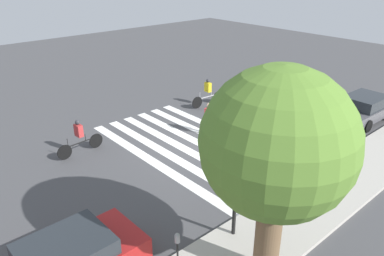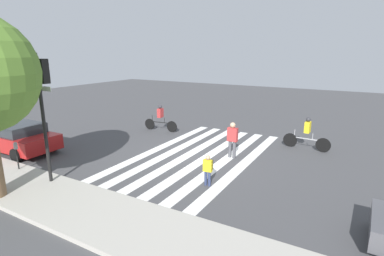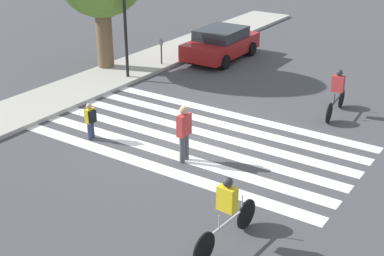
% 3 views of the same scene
% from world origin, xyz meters
% --- Properties ---
extents(ground_plane, '(60.00, 60.00, 0.00)m').
position_xyz_m(ground_plane, '(0.00, 0.00, 0.00)').
color(ground_plane, '#444447').
extents(sidewalk_curb, '(36.00, 2.50, 0.14)m').
position_xyz_m(sidewalk_curb, '(0.00, 6.25, 0.07)').
color(sidewalk_curb, '#ADA89E').
rests_on(sidewalk_curb, ground_plane).
extents(crosswalk_stripes, '(5.01, 10.00, 0.01)m').
position_xyz_m(crosswalk_stripes, '(0.00, 0.00, 0.00)').
color(crosswalk_stripes, white).
rests_on(crosswalk_stripes, ground_plane).
extents(traffic_light, '(0.60, 0.50, 4.74)m').
position_xyz_m(traffic_light, '(3.20, 5.39, 3.32)').
color(traffic_light, black).
rests_on(traffic_light, ground_plane).
extents(parking_meter, '(0.15, 0.15, 1.28)m').
position_xyz_m(parking_meter, '(5.38, 5.42, 0.96)').
color(parking_meter, black).
rests_on(parking_meter, ground_plane).
extents(street_tree, '(3.72, 3.72, 5.99)m').
position_xyz_m(street_tree, '(3.76, 7.19, 4.06)').
color(street_tree, brown).
rests_on(street_tree, ground_plane).
extents(pedestrian_child_with_backpack, '(0.47, 0.25, 1.67)m').
position_xyz_m(pedestrian_child_with_backpack, '(-1.49, -0.50, 0.95)').
color(pedestrian_child_with_backpack, '#4C4C51').
rests_on(pedestrian_child_with_backpack, ground_plane).
extents(pedestrian_adult_yellow_jacket, '(0.34, 0.28, 1.17)m').
position_xyz_m(pedestrian_adult_yellow_jacket, '(-1.87, 2.71, 0.69)').
color(pedestrian_adult_yellow_jacket, navy).
rests_on(pedestrian_adult_yellow_jacket, ground_plane).
extents(cyclist_far_lane, '(2.27, 0.42, 1.63)m').
position_xyz_m(cyclist_far_lane, '(4.22, -2.85, 0.87)').
color(cyclist_far_lane, black).
rests_on(cyclist_far_lane, ground_plane).
extents(cyclist_mid_street, '(2.30, 0.42, 1.65)m').
position_xyz_m(cyclist_mid_street, '(-4.25, -3.49, 0.87)').
color(cyclist_mid_street, black).
rests_on(cyclist_mid_street, ground_plane).
extents(car_parked_far_curb, '(4.08, 2.13, 1.40)m').
position_xyz_m(car_parked_far_curb, '(-8.99, 3.73, 0.72)').
color(car_parked_far_curb, '#4C4C51').
rests_on(car_parked_far_curb, ground_plane).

